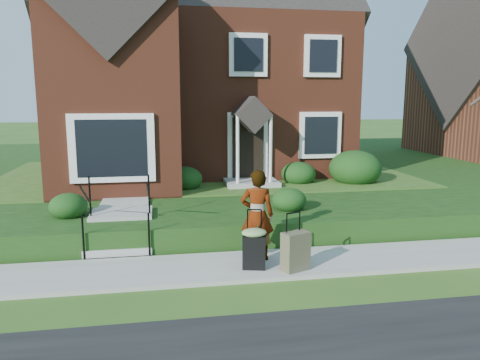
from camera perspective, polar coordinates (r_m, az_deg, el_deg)
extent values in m
plane|color=#2D5119|center=(9.35, 0.59, -10.65)|extent=(120.00, 120.00, 0.00)
cube|color=#9E9B93|center=(9.34, 0.59, -10.42)|extent=(60.00, 1.60, 0.08)
cube|color=#163A0F|center=(20.52, 6.04, 1.53)|extent=(44.00, 20.00, 0.60)
cube|color=#9E9B93|center=(13.89, -13.45, -1.36)|extent=(1.20, 6.00, 0.06)
cube|color=brown|center=(18.68, -5.08, 9.96)|extent=(10.00, 8.00, 5.40)
cube|color=brown|center=(13.86, -15.10, 9.66)|extent=(3.60, 2.40, 5.40)
cube|color=white|center=(12.78, -15.29, 3.81)|extent=(2.20, 0.30, 1.80)
cube|color=black|center=(14.91, 0.97, 3.64)|extent=(1.00, 0.12, 2.10)
cube|color=black|center=(15.50, 9.76, 5.41)|extent=(1.40, 0.10, 1.50)
cube|color=#9E9B93|center=(10.15, -14.66, -8.39)|extent=(1.40, 0.30, 0.15)
cube|color=#9E9B93|center=(10.39, -14.57, -7.09)|extent=(1.40, 0.30, 0.15)
cube|color=#9E9B93|center=(10.63, -14.48, -5.84)|extent=(1.40, 0.30, 0.15)
cube|color=#9E9B93|center=(10.88, -14.39, -4.66)|extent=(1.40, 0.30, 0.15)
cube|color=#9E9B93|center=(11.42, -14.18, -3.97)|extent=(1.40, 0.80, 0.15)
cylinder|color=black|center=(9.97, -18.57, -6.66)|extent=(0.04, 0.04, 0.90)
cylinder|color=black|center=(10.98, -17.83, -1.88)|extent=(0.04, 0.04, 0.90)
cylinder|color=black|center=(9.86, -11.04, -6.51)|extent=(0.04, 0.04, 0.90)
cylinder|color=black|center=(10.88, -11.04, -1.69)|extent=(0.04, 0.04, 0.90)
ellipsoid|color=black|center=(14.36, -19.92, 0.52)|extent=(1.38, 1.38, 0.97)
ellipsoid|color=black|center=(14.09, -6.81, 0.44)|extent=(1.08, 1.08, 0.76)
ellipsoid|color=black|center=(15.04, 7.14, 1.06)|extent=(1.10, 1.10, 0.77)
ellipsoid|color=black|center=(15.45, 13.86, 1.83)|extent=(1.67, 1.67, 1.17)
ellipsoid|color=black|center=(11.45, -20.23, -2.71)|extent=(0.87, 0.87, 0.61)
ellipsoid|color=black|center=(11.49, 5.99, -2.14)|extent=(0.85, 0.85, 0.59)
imported|color=#999999|center=(9.35, 2.10, -4.26)|extent=(0.74, 0.57, 1.83)
cube|color=black|center=(8.99, 1.73, -8.78)|extent=(0.48, 0.33, 0.65)
cylinder|color=black|center=(8.76, 1.75, -3.74)|extent=(0.26, 0.09, 0.03)
cylinder|color=black|center=(8.80, 0.91, -5.32)|extent=(0.02, 0.02, 0.49)
cylinder|color=black|center=(8.85, 2.57, -5.24)|extent=(0.02, 0.02, 0.49)
cylinder|color=black|center=(9.06, 0.76, -10.60)|extent=(0.05, 0.07, 0.06)
cylinder|color=black|center=(9.12, 2.67, -10.48)|extent=(0.05, 0.07, 0.06)
ellipsoid|color=#7FA35D|center=(8.87, 1.74, -6.33)|extent=(0.56, 0.49, 0.15)
cube|color=brown|center=(8.96, 6.78, -8.62)|extent=(0.58, 0.46, 0.74)
cylinder|color=black|center=(8.75, 6.88, -4.10)|extent=(0.30, 0.14, 0.03)
cylinder|color=black|center=(8.76, 5.89, -5.29)|extent=(0.02, 0.02, 0.36)
cylinder|color=black|center=(8.84, 7.81, -5.18)|extent=(0.02, 0.02, 0.36)
cylinder|color=black|center=(9.02, 5.62, -10.74)|extent=(0.06, 0.07, 0.06)
cylinder|color=black|center=(9.12, 7.84, -10.56)|extent=(0.06, 0.07, 0.06)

